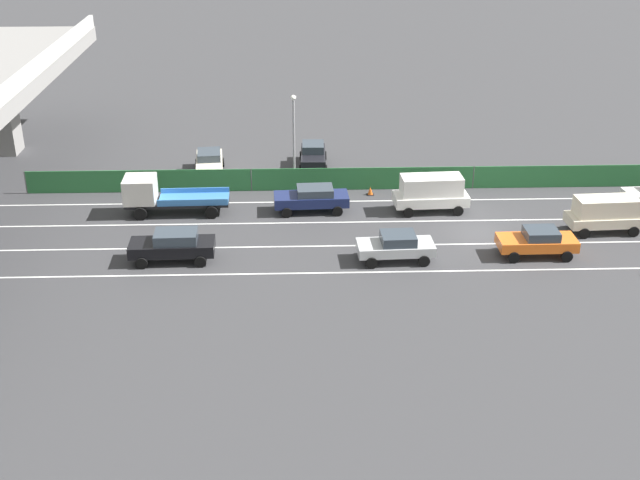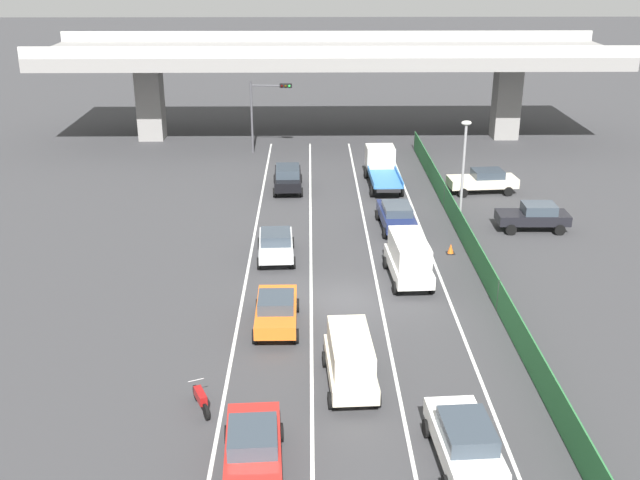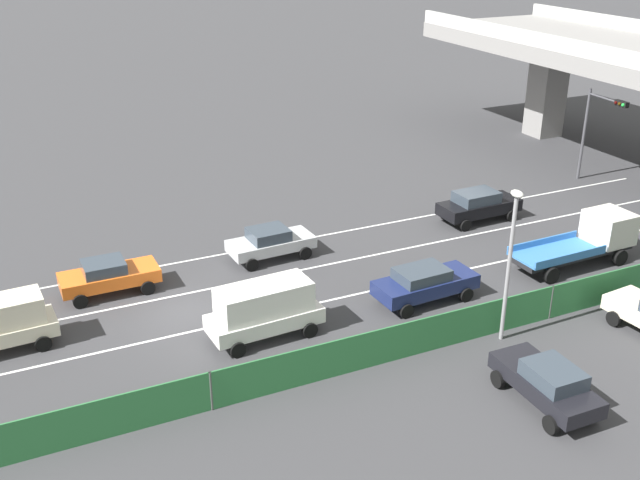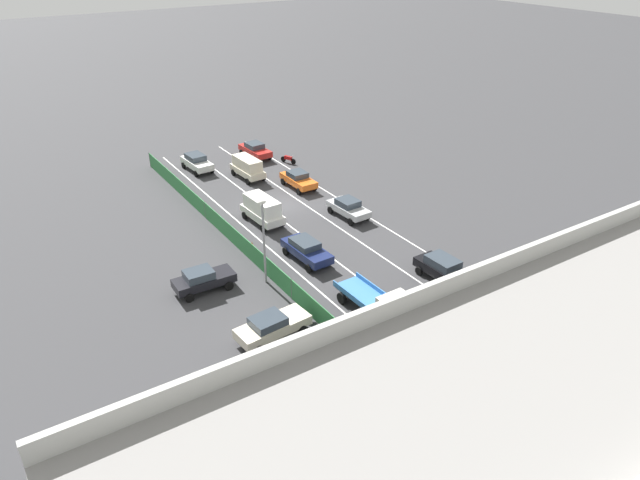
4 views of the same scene
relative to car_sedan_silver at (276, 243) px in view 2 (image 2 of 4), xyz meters
name	(u,v)px [view 2 (image 2 of 4)]	position (x,y,z in m)	size (l,w,h in m)	color
ground_plane	(346,300)	(3.55, -5.21, -0.87)	(300.00, 300.00, 0.00)	#38383A
lane_line_left_edge	(251,251)	(-1.43, 1.00, -0.87)	(0.14, 48.42, 0.01)	silver
lane_line_mid_left	(311,251)	(1.89, 1.00, -0.87)	(0.14, 48.42, 0.01)	silver
lane_line_mid_right	(370,251)	(5.21, 1.00, -0.87)	(0.14, 48.42, 0.01)	silver
lane_line_right_edge	(430,250)	(8.54, 1.00, -0.87)	(0.14, 48.42, 0.01)	silver
elevated_overpass	(329,59)	(3.55, 27.20, 5.98)	(48.28, 11.28, 8.60)	gray
green_fence	(467,238)	(10.59, 1.00, -0.11)	(0.10, 44.52, 1.53)	#2D753D
car_sedan_silver	(276,243)	(0.00, 0.00, 0.00)	(2.19, 4.28, 1.58)	#B7BABC
car_taxi_orange	(276,310)	(0.34, -7.92, 0.00)	(2.02, 4.32, 1.58)	orange
car_sedan_black	(288,177)	(0.33, 12.21, 0.08)	(2.13, 4.67, 1.72)	black
car_sedan_navy	(396,215)	(7.01, 4.45, 0.03)	(2.18, 4.70, 1.60)	navy
car_hatchback_white	(465,440)	(6.86, -17.50, 0.07)	(2.22, 4.45, 1.70)	silver
car_van_white	(409,257)	(6.83, -2.96, 0.41)	(2.23, 4.68, 2.29)	silver
car_van_cream	(350,358)	(3.37, -12.72, 0.34)	(2.13, 4.45, 2.14)	beige
car_sedan_red	(253,447)	(-0.02, -17.74, 0.02)	(2.21, 4.53, 1.63)	red
flatbed_truck_blue	(382,166)	(6.99, 13.99, 0.36)	(2.39, 6.40, 2.37)	black
motorcycle	(201,399)	(-2.19, -14.26, -0.41)	(0.93, 1.83, 0.93)	black
parked_sedan_dark	(534,216)	(15.21, 4.19, 0.03)	(4.24, 2.02, 1.64)	black
parked_sedan_cream	(483,180)	(13.76, 11.45, 0.02)	(4.79, 2.34, 1.62)	beige
traffic_light	(265,103)	(-1.70, 22.29, 3.20)	(3.37, 0.61, 5.80)	#47474C
street_lamp	(464,161)	(11.06, 5.54, 3.04)	(0.60, 0.36, 6.34)	gray
traffic_cone	(451,249)	(9.63, 0.56, -0.61)	(0.47, 0.47, 0.57)	orange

